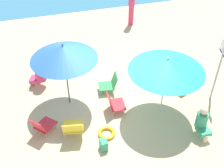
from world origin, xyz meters
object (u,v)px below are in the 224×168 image
object	(u,v)px
warning_sign	(221,62)
beach_chair_a	(110,83)
umbrella_teal	(167,65)
person_c	(203,122)
beach_chair_d	(184,81)
beach_bag	(104,145)
person_a	(132,4)
beach_chair_c	(114,103)
swim_ring	(107,133)
umbrella_blue	(64,52)
beach_chair_b	(42,126)
beach_chair_e	(73,128)
person_b	(39,74)

from	to	relation	value
warning_sign	beach_chair_a	bearing A→B (deg)	173.54
umbrella_teal	person_c	world-z (taller)	umbrella_teal
beach_chair_d	beach_bag	distance (m)	3.47
umbrella_teal	warning_sign	xyz separation A→B (m)	(1.74, 0.14, -0.34)
beach_chair_a	person_c	xyz separation A→B (m)	(1.85, -2.37, 0.16)
person_a	person_c	xyz separation A→B (m)	(-0.23, -6.46, -0.45)
beach_chair_c	swim_ring	world-z (taller)	beach_chair_c
umbrella_blue	beach_chair_a	bearing A→B (deg)	7.63
person_a	beach_bag	size ratio (longest dim) A/B	5.67
person_c	warning_sign	size ratio (longest dim) A/B	0.46
beach_chair_a	beach_chair_b	size ratio (longest dim) A/B	0.85
beach_chair_a	person_a	size ratio (longest dim) A/B	0.36
beach_chair_e	swim_ring	xyz separation A→B (m)	(0.86, -0.17, -0.30)
beach_chair_b	beach_chair_d	bearing A→B (deg)	-34.77
beach_chair_e	person_a	distance (m)	6.65
beach_chair_d	swim_ring	world-z (taller)	beach_chair_d
beach_chair_c	person_a	bearing A→B (deg)	70.32
person_b	beach_chair_e	bearing A→B (deg)	125.31
swim_ring	beach_chair_a	bearing A→B (deg)	71.49
person_b	beach_chair_b	bearing A→B (deg)	106.56
beach_chair_b	person_c	size ratio (longest dim) A/B	0.80
warning_sign	umbrella_teal	bearing A→B (deg)	-160.11
umbrella_teal	beach_chair_d	distance (m)	1.95
person_c	beach_bag	xyz separation A→B (m)	(-2.62, 0.22, -0.32)
beach_chair_e	person_a	world-z (taller)	person_a
umbrella_teal	beach_chair_e	distance (m)	2.93
umbrella_teal	beach_chair_b	distance (m)	3.65
beach_chair_b	beach_chair_c	world-z (taller)	beach_chair_b
person_a	person_c	distance (m)	6.48
umbrella_teal	warning_sign	world-z (taller)	warning_sign
beach_chair_c	swim_ring	xyz separation A→B (m)	(-0.44, -0.82, -0.26)
beach_chair_a	beach_bag	bearing A→B (deg)	78.70
beach_chair_a	person_b	xyz separation A→B (m)	(-2.09, 0.86, 0.17)
beach_chair_e	person_b	size ratio (longest dim) A/B	0.71
beach_chair_c	person_a	xyz separation A→B (m)	(2.21, 4.97, 0.61)
beach_chair_b	beach_bag	distance (m)	1.73
person_b	beach_bag	size ratio (longest dim) A/B	3.00
beach_chair_c	person_b	size ratio (longest dim) A/B	0.65
beach_chair_d	person_a	size ratio (longest dim) A/B	0.40
umbrella_blue	swim_ring	world-z (taller)	umbrella_blue
beach_chair_b	person_a	world-z (taller)	person_a
umbrella_teal	warning_sign	size ratio (longest dim) A/B	1.00
person_c	swim_ring	world-z (taller)	person_c
swim_ring	person_a	bearing A→B (deg)	65.42
umbrella_blue	person_b	size ratio (longest dim) A/B	2.22
person_a	beach_chair_b	bearing A→B (deg)	-127.42
person_a	person_c	size ratio (longest dim) A/B	1.91
beach_chair_d	beach_bag	world-z (taller)	beach_chair_d
beach_chair_a	person_a	world-z (taller)	person_a
beach_chair_a	beach_chair_b	world-z (taller)	beach_chair_b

